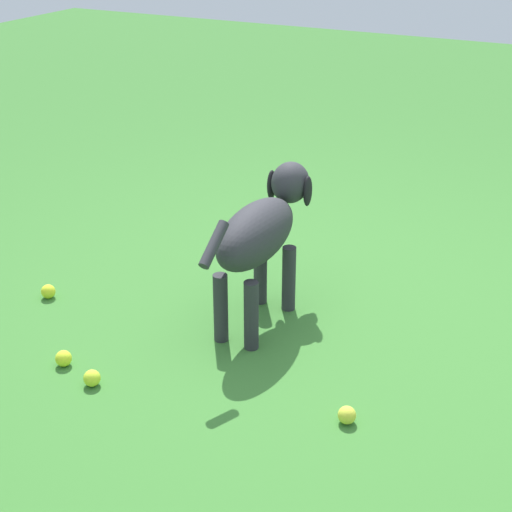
# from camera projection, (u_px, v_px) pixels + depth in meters

# --- Properties ---
(ground) EXTENTS (14.00, 14.00, 0.00)m
(ground) POSITION_uv_depth(u_px,v_px,m) (318.00, 316.00, 3.48)
(ground) COLOR #38722D
(dog) EXTENTS (0.22, 0.94, 0.64)m
(dog) POSITION_uv_depth(u_px,v_px,m) (262.00, 231.00, 3.29)
(dog) COLOR #2D2D33
(dog) RESTS_ON ground
(tennis_ball_0) EXTENTS (0.07, 0.07, 0.07)m
(tennis_ball_0) POSITION_uv_depth(u_px,v_px,m) (48.00, 291.00, 3.62)
(tennis_ball_0) COLOR #CFD829
(tennis_ball_0) RESTS_ON ground
(tennis_ball_1) EXTENTS (0.07, 0.07, 0.07)m
(tennis_ball_1) POSITION_uv_depth(u_px,v_px,m) (347.00, 415.00, 2.78)
(tennis_ball_1) COLOR #D5D53D
(tennis_ball_1) RESTS_ON ground
(tennis_ball_2) EXTENTS (0.07, 0.07, 0.07)m
(tennis_ball_2) POSITION_uv_depth(u_px,v_px,m) (92.00, 378.00, 2.99)
(tennis_ball_2) COLOR #CCE331
(tennis_ball_2) RESTS_ON ground
(tennis_ball_3) EXTENTS (0.07, 0.07, 0.07)m
(tennis_ball_3) POSITION_uv_depth(u_px,v_px,m) (64.00, 358.00, 3.11)
(tennis_ball_3) COLOR #CFE02C
(tennis_ball_3) RESTS_ON ground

